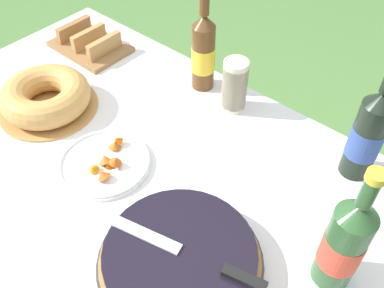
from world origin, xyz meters
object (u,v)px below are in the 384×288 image
(berry_tart, at_px, (180,258))
(cup_stack, at_px, (235,86))
(cider_bottle_green, at_px, (344,243))
(snack_plate_near, at_px, (105,163))
(cider_bottle_amber, at_px, (203,52))
(serving_knife, at_px, (193,255))
(bread_board, at_px, (90,43))
(juice_bottle_red, at_px, (368,135))
(bundt_cake, at_px, (46,97))

(berry_tart, distance_m, cup_stack, 0.53)
(berry_tart, xyz_separation_m, cider_bottle_green, (0.25, 0.19, 0.10))
(snack_plate_near, bearing_deg, cider_bottle_amber, 93.26)
(serving_knife, height_order, cider_bottle_green, cider_bottle_green)
(cider_bottle_green, bearing_deg, snack_plate_near, -170.02)
(cider_bottle_green, height_order, bread_board, cider_bottle_green)
(berry_tart, relative_size, bread_board, 1.35)
(cup_stack, bearing_deg, cider_bottle_green, -31.83)
(berry_tart, xyz_separation_m, cup_stack, (-0.22, 0.48, 0.05))
(berry_tart, height_order, serving_knife, serving_knife)
(juice_bottle_red, distance_m, bread_board, 0.95)
(serving_knife, bearing_deg, bundt_cake, -23.95)
(berry_tart, distance_m, serving_knife, 0.05)
(cider_bottle_amber, bearing_deg, snack_plate_near, -86.74)
(berry_tart, bearing_deg, serving_knife, 13.90)
(serving_knife, relative_size, snack_plate_near, 1.55)
(serving_knife, distance_m, bundt_cake, 0.67)
(cider_bottle_amber, bearing_deg, serving_knife, -52.06)
(berry_tart, xyz_separation_m, serving_knife, (0.03, 0.01, 0.04))
(serving_knife, relative_size, bread_board, 1.42)
(cider_bottle_amber, distance_m, bread_board, 0.45)
(cup_stack, distance_m, cider_bottle_green, 0.56)
(bundt_cake, bearing_deg, juice_bottle_red, 24.71)
(bundt_cake, distance_m, cider_bottle_green, 0.89)
(serving_knife, bearing_deg, cup_stack, -75.85)
(bundt_cake, xyz_separation_m, juice_bottle_red, (0.79, 0.36, 0.08))
(berry_tart, height_order, bread_board, bread_board)
(serving_knife, height_order, bundt_cake, bundt_cake)
(cider_bottle_amber, bearing_deg, juice_bottle_red, -1.93)
(serving_knife, xyz_separation_m, cider_bottle_green, (0.22, 0.18, 0.06))
(berry_tart, height_order, bundt_cake, bundt_cake)
(serving_knife, height_order, bread_board, bread_board)
(bread_board, bearing_deg, cider_bottle_green, -12.09)
(bundt_cake, xyz_separation_m, cider_bottle_amber, (0.27, 0.38, 0.08))
(berry_tart, height_order, juice_bottle_red, juice_bottle_red)
(juice_bottle_red, bearing_deg, cider_bottle_green, -72.72)
(cider_bottle_amber, bearing_deg, cup_stack, -9.64)
(bundt_cake, distance_m, cider_bottle_amber, 0.48)
(berry_tart, height_order, cider_bottle_green, cider_bottle_green)
(cider_bottle_green, distance_m, bread_board, 1.07)
(cup_stack, height_order, snack_plate_near, cup_stack)
(bundt_cake, bearing_deg, serving_knife, -10.05)
(cider_bottle_green, relative_size, juice_bottle_red, 0.97)
(cider_bottle_green, bearing_deg, serving_knife, -140.96)
(cider_bottle_amber, xyz_separation_m, snack_plate_near, (0.02, -0.42, -0.11))
(cup_stack, height_order, cider_bottle_green, cider_bottle_green)
(cider_bottle_amber, bearing_deg, berry_tart, -54.53)
(serving_knife, bearing_deg, juice_bottle_red, -118.87)
(bundt_cake, height_order, snack_plate_near, bundt_cake)
(juice_bottle_red, bearing_deg, bundt_cake, -155.29)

